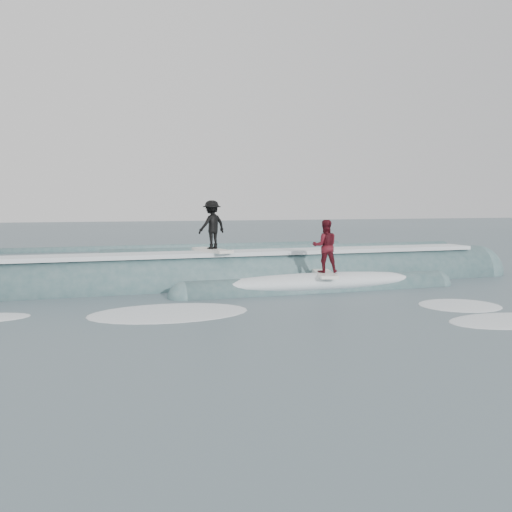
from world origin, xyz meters
name	(u,v)px	position (x,y,z in m)	size (l,w,h in m)	color
ground	(310,312)	(0.00, 0.00, 0.00)	(160.00, 160.00, 0.00)	#3F525C
breaking_wave	(256,284)	(0.24, 5.15, 0.04)	(21.74, 3.91, 2.26)	#3B5F63
surfer_black	(212,227)	(-1.26, 5.45, 2.05)	(1.24, 2.07, 1.77)	white
surfer_red	(325,249)	(1.98, 3.25, 1.38)	(1.07, 2.07, 1.82)	white
whitewater	(313,314)	(-0.05, -0.32, 0.00)	(15.10, 6.33, 0.10)	white
far_swells	(178,255)	(-0.15, 17.65, 0.00)	(38.46, 8.65, 0.80)	#3B5F63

